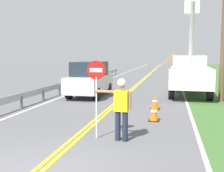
{
  "coord_description": "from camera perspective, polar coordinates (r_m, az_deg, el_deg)",
  "views": [
    {
      "loc": [
        2.73,
        -4.79,
        2.48
      ],
      "look_at": [
        0.34,
        6.32,
        1.2
      ],
      "focal_mm": 43.69,
      "sensor_mm": 36.0,
      "label": 1
    }
  ],
  "objects": [
    {
      "name": "oncoming_suv_nearest",
      "position": [
        16.67,
        -4.61,
        1.52
      ],
      "size": [
        1.94,
        4.62,
        2.1
      ],
      "color": "silver",
      "rests_on": "ground"
    },
    {
      "name": "traffic_cone_lead",
      "position": [
        10.5,
        8.78,
        -5.44
      ],
      "size": [
        0.4,
        0.4,
        0.7
      ],
      "color": "orange",
      "rests_on": "ground"
    },
    {
      "name": "flagger_worker",
      "position": [
        7.86,
        1.93,
        -4.09
      ],
      "size": [
        1.08,
        0.29,
        1.83
      ],
      "color": "#1E2338",
      "rests_on": "ground"
    },
    {
      "name": "centerline_yellow_right",
      "position": [
        25.05,
        6.05,
        0.72
      ],
      "size": [
        0.11,
        110.0,
        0.01
      ],
      "primitive_type": "cube",
      "color": "yellow",
      "rests_on": "ground"
    },
    {
      "name": "guardrail_left_shoulder",
      "position": [
        20.89,
        -7.28,
        0.99
      ],
      "size": [
        0.1,
        32.0,
        0.71
      ],
      "color": "#9EA0A3",
      "rests_on": "ground"
    },
    {
      "name": "centerline_yellow_left",
      "position": [
        25.07,
        5.64,
        0.73
      ],
      "size": [
        0.11,
        110.0,
        0.01
      ],
      "primitive_type": "cube",
      "color": "yellow",
      "rests_on": "ground"
    },
    {
      "name": "utility_bucket_truck",
      "position": [
        18.25,
        15.95,
        2.87
      ],
      "size": [
        2.89,
        6.89,
        5.86
      ],
      "color": "white",
      "rests_on": "ground"
    },
    {
      "name": "stop_sign_paddle",
      "position": [
        8.02,
        -3.31,
        0.9
      ],
      "size": [
        0.56,
        0.04,
        2.33
      ],
      "color": "silver",
      "rests_on": "ground"
    },
    {
      "name": "traffic_cone_mid",
      "position": [
        12.71,
        8.99,
        -3.36
      ],
      "size": [
        0.4,
        0.4,
        0.7
      ],
      "color": "orange",
      "rests_on": "ground"
    },
    {
      "name": "edge_line_left",
      "position": [
        25.71,
        -2.16,
        0.9
      ],
      "size": [
        0.12,
        110.0,
        0.01
      ],
      "primitive_type": "cube",
      "color": "silver",
      "rests_on": "ground"
    },
    {
      "name": "edge_line_right",
      "position": [
        24.93,
        14.1,
        0.54
      ],
      "size": [
        0.12,
        110.0,
        0.01
      ],
      "primitive_type": "cube",
      "color": "silver",
      "rests_on": "ground"
    }
  ]
}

